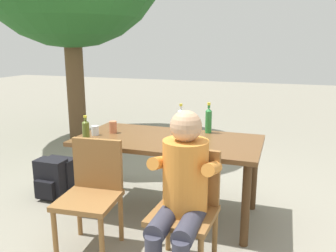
# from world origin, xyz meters

# --- Properties ---
(ground_plane) EXTENTS (24.00, 24.00, 0.00)m
(ground_plane) POSITION_xyz_m (0.00, 0.00, 0.00)
(ground_plane) COLOR gray
(dining_table) EXTENTS (1.71, 0.85, 0.75)m
(dining_table) POSITION_xyz_m (0.00, 0.00, 0.66)
(dining_table) COLOR brown
(dining_table) RESTS_ON ground_plane
(chair_near_right) EXTENTS (0.46, 0.46, 0.87)m
(chair_near_right) POSITION_xyz_m (0.39, -0.72, 0.49)
(chair_near_right) COLOR olive
(chair_near_right) RESTS_ON ground_plane
(chair_near_left) EXTENTS (0.48, 0.48, 0.87)m
(chair_near_left) POSITION_xyz_m (-0.39, -0.72, 0.49)
(chair_near_left) COLOR olive
(chair_near_left) RESTS_ON ground_plane
(person_in_white_shirt) EXTENTS (0.47, 0.62, 1.18)m
(person_in_white_shirt) POSITION_xyz_m (0.38, -0.83, 0.66)
(person_in_white_shirt) COLOR orange
(person_in_white_shirt) RESTS_ON ground_plane
(bottle_olive) EXTENTS (0.06, 0.06, 0.23)m
(bottle_olive) POSITION_xyz_m (-0.69, -0.30, 0.85)
(bottle_olive) COLOR #566623
(bottle_olive) RESTS_ON dining_table
(bottle_clear) EXTENTS (0.06, 0.06, 0.28)m
(bottle_clear) POSITION_xyz_m (0.03, 0.33, 0.87)
(bottle_clear) COLOR white
(bottle_clear) RESTS_ON dining_table
(bottle_green) EXTENTS (0.06, 0.06, 0.30)m
(bottle_green) POSITION_xyz_m (0.31, 0.33, 0.88)
(bottle_green) COLOR #287A38
(bottle_green) RESTS_ON dining_table
(cup_terracotta) EXTENTS (0.07, 0.07, 0.12)m
(cup_terracotta) POSITION_xyz_m (-0.58, 0.03, 0.81)
(cup_terracotta) COLOR #BC6B47
(cup_terracotta) RESTS_ON dining_table
(cup_glass) EXTENTS (0.07, 0.07, 0.09)m
(cup_glass) POSITION_xyz_m (-0.71, -0.11, 0.80)
(cup_glass) COLOR silver
(cup_glass) RESTS_ON dining_table
(backpack_by_near_side) EXTENTS (0.32, 0.24, 0.42)m
(backpack_by_near_side) POSITION_xyz_m (-1.28, -0.09, 0.21)
(backpack_by_near_side) COLOR black
(backpack_by_near_side) RESTS_ON ground_plane
(backpack_by_far_side) EXTENTS (0.33, 0.26, 0.40)m
(backpack_by_far_side) POSITION_xyz_m (-1.27, 0.04, 0.19)
(backpack_by_far_side) COLOR black
(backpack_by_far_side) RESTS_ON ground_plane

